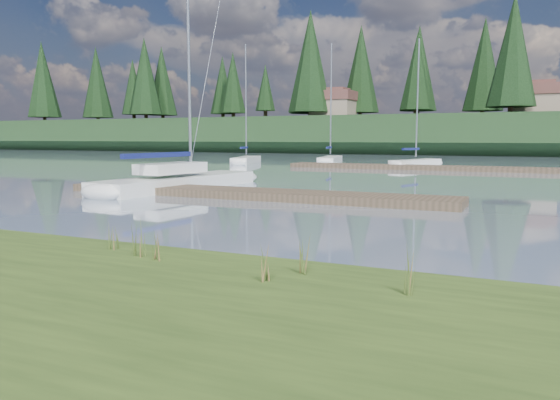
% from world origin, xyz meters
% --- Properties ---
extents(ground, '(200.00, 200.00, 0.00)m').
position_xyz_m(ground, '(0.00, 30.00, 0.00)').
color(ground, '#8494AB').
rests_on(ground, ground).
extents(ridge, '(200.00, 20.00, 5.00)m').
position_xyz_m(ridge, '(0.00, 73.00, 2.50)').
color(ridge, black).
rests_on(ridge, ground).
extents(sailboat_main, '(2.87, 10.47, 14.72)m').
position_xyz_m(sailboat_main, '(-8.39, 11.55, 0.42)').
color(sailboat_main, white).
rests_on(sailboat_main, ground).
extents(dock_near, '(16.00, 2.00, 0.30)m').
position_xyz_m(dock_near, '(-4.00, 9.00, 0.15)').
color(dock_near, '#4C3D2C').
rests_on(dock_near, ground).
extents(dock_far, '(26.00, 2.20, 0.30)m').
position_xyz_m(dock_far, '(2.00, 30.00, 0.15)').
color(dock_far, '#4C3D2C').
rests_on(dock_far, ground).
extents(sailboat_bg_0, '(3.28, 7.18, 10.36)m').
position_xyz_m(sailboat_bg_0, '(-17.16, 33.50, 0.32)').
color(sailboat_bg_0, white).
rests_on(sailboat_bg_0, ground).
extents(sailboat_bg_1, '(2.72, 7.14, 10.57)m').
position_xyz_m(sailboat_bg_1, '(-10.63, 37.26, 0.33)').
color(sailboat_bg_1, white).
rests_on(sailboat_bg_1, ground).
extents(sailboat_bg_2, '(3.41, 6.48, 9.85)m').
position_xyz_m(sailboat_bg_2, '(-2.15, 33.97, 0.33)').
color(sailboat_bg_2, white).
rests_on(sailboat_bg_2, ground).
extents(weed_0, '(0.17, 0.14, 0.68)m').
position_xyz_m(weed_0, '(0.07, -2.39, 0.64)').
color(weed_0, '#475B23').
rests_on(weed_0, bank).
extents(weed_1, '(0.17, 0.14, 0.49)m').
position_xyz_m(weed_1, '(0.54, -2.47, 0.56)').
color(weed_1, '#475B23').
rests_on(weed_1, bank).
extents(weed_2, '(0.17, 0.14, 0.75)m').
position_xyz_m(weed_2, '(3.01, -2.34, 0.66)').
color(weed_2, '#475B23').
rests_on(weed_2, bank).
extents(weed_3, '(0.17, 0.14, 0.49)m').
position_xyz_m(weed_3, '(-0.74, -2.10, 0.56)').
color(weed_3, '#475B23').
rests_on(weed_3, bank).
extents(weed_4, '(0.17, 0.14, 0.53)m').
position_xyz_m(weed_4, '(2.68, -2.94, 0.57)').
color(weed_4, '#475B23').
rests_on(weed_4, bank).
extents(weed_5, '(0.17, 0.14, 0.63)m').
position_xyz_m(weed_5, '(4.59, -2.71, 0.61)').
color(weed_5, '#475B23').
rests_on(weed_5, bank).
extents(mud_lip, '(60.00, 0.50, 0.14)m').
position_xyz_m(mud_lip, '(0.00, -1.60, 0.07)').
color(mud_lip, '#33281C').
rests_on(mud_lip, ground).
extents(conifer_0, '(5.72, 5.72, 14.15)m').
position_xyz_m(conifer_0, '(-55.00, 67.00, 12.64)').
color(conifer_0, '#382619').
rests_on(conifer_0, ridge).
extents(conifer_1, '(4.40, 4.40, 11.30)m').
position_xyz_m(conifer_1, '(-40.00, 71.00, 11.28)').
color(conifer_1, '#382619').
rests_on(conifer_1, ridge).
extents(conifer_2, '(6.60, 6.60, 16.05)m').
position_xyz_m(conifer_2, '(-25.00, 68.00, 13.54)').
color(conifer_2, '#382619').
rests_on(conifer_2, ridge).
extents(conifer_3, '(4.84, 4.84, 12.25)m').
position_xyz_m(conifer_3, '(-10.00, 72.00, 11.74)').
color(conifer_3, '#382619').
rests_on(conifer_3, ridge).
extents(conifer_4, '(6.16, 6.16, 15.10)m').
position_xyz_m(conifer_4, '(3.00, 66.00, 13.09)').
color(conifer_4, '#382619').
rests_on(conifer_4, ridge).
extents(house_0, '(6.30, 5.30, 4.65)m').
position_xyz_m(house_0, '(-22.00, 70.00, 7.31)').
color(house_0, gray).
rests_on(house_0, ridge).
extents(house_1, '(6.30, 5.30, 4.65)m').
position_xyz_m(house_1, '(6.00, 71.00, 7.31)').
color(house_1, gray).
rests_on(house_1, ridge).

